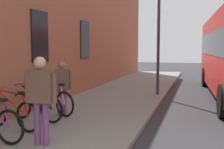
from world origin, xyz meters
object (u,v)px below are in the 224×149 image
bicycle_far_end (53,101)px  pedestrian_crossing_street (62,83)px  bicycle_leaning_wall (12,113)px  street_lamp (159,20)px  bicycle_by_door (36,106)px  pedestrian_by_facade (41,92)px

bicycle_far_end → pedestrian_crossing_street: 0.64m
bicycle_leaning_wall → street_lamp: size_ratio=0.34×
bicycle_by_door → bicycle_far_end: same height
bicycle_far_end → pedestrian_by_facade: size_ratio=0.96×
bicycle_far_end → bicycle_leaning_wall: bearing=174.1°
pedestrian_crossing_street → pedestrian_by_facade: bearing=-161.2°
pedestrian_crossing_street → bicycle_by_door: bearing=153.0°
bicycle_leaning_wall → bicycle_by_door: (0.82, -0.11, -0.00)m
bicycle_leaning_wall → pedestrian_by_facade: size_ratio=1.00×
bicycle_by_door → bicycle_far_end: bearing=-4.1°
pedestrian_by_facade → pedestrian_crossing_street: (2.25, 0.77, -0.13)m
bicycle_far_end → pedestrian_by_facade: 2.61m
street_lamp → pedestrian_by_facade: bearing=168.2°
bicycle_leaning_wall → pedestrian_crossing_street: size_ratio=1.13×
bicycle_far_end → pedestrian_crossing_street: size_ratio=1.09×
bicycle_leaning_wall → bicycle_by_door: size_ratio=1.00×
bicycle_leaning_wall → pedestrian_crossing_street: 1.72m
pedestrian_by_facade → bicycle_by_door: bearing=37.0°
bicycle_far_end → pedestrian_crossing_street: (-0.02, -0.32, 0.55)m
pedestrian_crossing_street → street_lamp: size_ratio=0.30×
bicycle_leaning_wall → pedestrian_crossing_street: pedestrian_crossing_street is taller
pedestrian_by_facade → pedestrian_crossing_street: 2.38m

